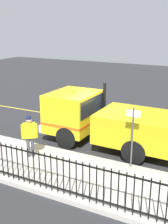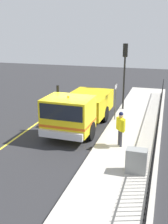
{
  "view_description": "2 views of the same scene",
  "coord_description": "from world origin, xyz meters",
  "px_view_note": "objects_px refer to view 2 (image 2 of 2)",
  "views": [
    {
      "loc": [
        10.87,
        4.8,
        5.1
      ],
      "look_at": [
        0.96,
        -0.23,
        1.65
      ],
      "focal_mm": 45.27,
      "sensor_mm": 36.0,
      "label": 1
    },
    {
      "loc": [
        4.7,
        -13.23,
        5.44
      ],
      "look_at": [
        0.99,
        -1.26,
        1.56
      ],
      "focal_mm": 43.18,
      "sensor_mm": 36.0,
      "label": 2
    }
  ],
  "objects_px": {
    "traffic_light_near": "(125,64)",
    "work_truck": "(79,109)",
    "street_sign": "(116,97)",
    "traffic_cone": "(54,119)",
    "worker_standing": "(121,125)",
    "utility_cabinet": "(136,161)"
  },
  "relations": [
    {
      "from": "work_truck",
      "to": "traffic_cone",
      "type": "relative_size",
      "value": 11.19
    },
    {
      "from": "street_sign",
      "to": "traffic_light_near",
      "type": "bearing_deg",
      "value": 88.01
    },
    {
      "from": "traffic_light_near",
      "to": "traffic_cone",
      "type": "relative_size",
      "value": 7.77
    },
    {
      "from": "worker_standing",
      "to": "traffic_cone",
      "type": "distance_m",
      "value": 5.13
    },
    {
      "from": "traffic_light_near",
      "to": "street_sign",
      "type": "height_order",
      "value": "traffic_light_near"
    },
    {
      "from": "traffic_light_near",
      "to": "work_truck",
      "type": "bearing_deg",
      "value": 65.22
    },
    {
      "from": "traffic_cone",
      "to": "street_sign",
      "type": "bearing_deg",
      "value": 20.64
    },
    {
      "from": "work_truck",
      "to": "worker_standing",
      "type": "relative_size",
      "value": 3.76
    },
    {
      "from": "work_truck",
      "to": "worker_standing",
      "type": "xyz_separation_m",
      "value": [
        2.68,
        -1.93,
        -0.03
      ]
    },
    {
      "from": "work_truck",
      "to": "traffic_cone",
      "type": "bearing_deg",
      "value": -15.2
    },
    {
      "from": "work_truck",
      "to": "utility_cabinet",
      "type": "distance_m",
      "value": 5.58
    },
    {
      "from": "work_truck",
      "to": "utility_cabinet",
      "type": "bearing_deg",
      "value": 132.84
    },
    {
      "from": "traffic_light_near",
      "to": "street_sign",
      "type": "xyz_separation_m",
      "value": [
        -0.09,
        -2.46,
        -1.69
      ]
    },
    {
      "from": "traffic_cone",
      "to": "traffic_light_near",
      "type": "bearing_deg",
      "value": 46.77
    },
    {
      "from": "work_truck",
      "to": "worker_standing",
      "type": "bearing_deg",
      "value": 145.56
    },
    {
      "from": "work_truck",
      "to": "utility_cabinet",
      "type": "height_order",
      "value": "work_truck"
    },
    {
      "from": "worker_standing",
      "to": "utility_cabinet",
      "type": "relative_size",
      "value": 1.75
    },
    {
      "from": "utility_cabinet",
      "to": "traffic_light_near",
      "type": "bearing_deg",
      "value": 102.56
    },
    {
      "from": "worker_standing",
      "to": "work_truck",
      "type": "bearing_deg",
      "value": 15.66
    },
    {
      "from": "traffic_light_near",
      "to": "street_sign",
      "type": "relative_size",
      "value": 1.96
    },
    {
      "from": "worker_standing",
      "to": "utility_cabinet",
      "type": "bearing_deg",
      "value": 165.68
    },
    {
      "from": "worker_standing",
      "to": "traffic_cone",
      "type": "xyz_separation_m",
      "value": [
        -4.41,
        2.44,
        -0.91
      ]
    }
  ]
}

